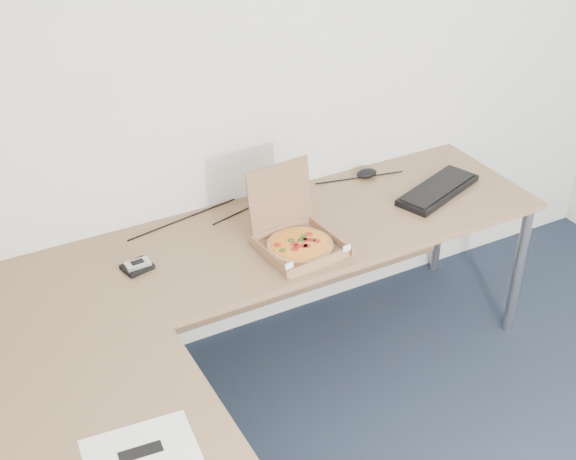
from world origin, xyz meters
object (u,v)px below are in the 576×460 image
pizza_box (298,241)px  desk (237,323)px  drinking_glass (302,198)px  keyboard (438,190)px  wallet (137,267)px

pizza_box → desk: bearing=-150.0°
pizza_box → drinking_glass: size_ratio=3.24×
desk → keyboard: keyboard is taller
keyboard → wallet: (-1.42, 0.07, -0.01)m
desk → pizza_box: bearing=35.2°
pizza_box → keyboard: pizza_box is taller
drinking_glass → pizza_box: bearing=-122.3°
desk → pizza_box: (0.41, 0.29, 0.07)m
desk → pizza_box: size_ratio=7.16×
desk → keyboard: (1.20, 0.39, 0.04)m
desk → wallet: (-0.22, 0.46, 0.04)m
pizza_box → keyboard: 0.79m
keyboard → wallet: bearing=156.8°
desk → drinking_glass: size_ratio=23.21×
desk → wallet: wallet is taller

